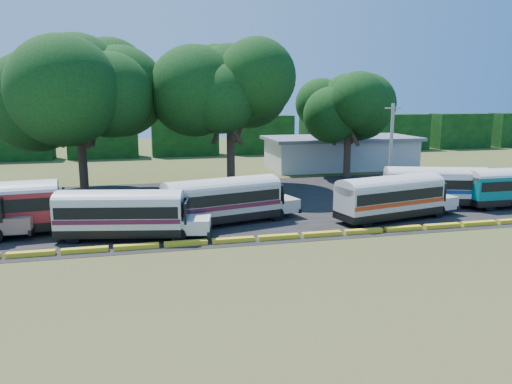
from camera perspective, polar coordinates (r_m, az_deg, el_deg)
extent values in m
plane|color=#3A541C|center=(31.37, 0.42, -6.11)|extent=(160.00, 160.00, 0.00)
cube|color=black|center=(42.91, -2.12, -1.38)|extent=(64.00, 24.00, 0.02)
cube|color=yellow|center=(32.08, -24.33, -6.46)|extent=(2.70, 0.45, 0.30)
cube|color=yellow|center=(31.62, -18.97, -6.31)|extent=(2.70, 0.45, 0.30)
cube|color=yellow|center=(31.45, -13.49, -6.10)|extent=(2.70, 0.45, 0.30)
cube|color=yellow|center=(31.56, -8.02, -5.83)|extent=(2.70, 0.45, 0.30)
cube|color=yellow|center=(31.96, -2.63, -5.52)|extent=(2.70, 0.45, 0.30)
cube|color=yellow|center=(32.63, 2.57, -5.17)|extent=(2.70, 0.45, 0.30)
cube|color=yellow|center=(33.55, 7.52, -4.79)|extent=(2.70, 0.45, 0.30)
cube|color=yellow|center=(34.71, 12.17, -4.41)|extent=(2.70, 0.45, 0.30)
cube|color=yellow|center=(36.08, 16.48, -4.03)|extent=(2.70, 0.45, 0.30)
cube|color=yellow|center=(37.64, 20.46, -3.66)|extent=(2.70, 0.45, 0.30)
cube|color=yellow|center=(39.37, 24.10, -3.30)|extent=(2.70, 0.45, 0.30)
cube|color=beige|center=(64.67, 9.61, 4.31)|extent=(18.00, 8.00, 3.60)
cube|color=slate|center=(64.47, 9.67, 6.07)|extent=(19.00, 9.00, 0.40)
cube|color=black|center=(79.15, -25.78, 5.46)|extent=(10.00, 4.00, 6.00)
cube|color=black|center=(77.50, -17.04, 5.98)|extent=(10.00, 4.00, 6.00)
cube|color=black|center=(77.68, -8.13, 6.36)|extent=(10.00, 4.00, 6.00)
cube|color=black|center=(79.69, 0.54, 6.59)|extent=(10.00, 4.00, 6.00)
cube|color=black|center=(83.40, 8.63, 6.66)|extent=(10.00, 4.00, 6.00)
cube|color=black|center=(88.59, 15.89, 6.62)|extent=(10.00, 4.00, 6.00)
cube|color=black|center=(95.02, 22.26, 6.50)|extent=(10.00, 4.00, 6.00)
cylinder|color=black|center=(37.75, -26.78, -3.49)|extent=(1.11, 0.35, 1.10)
cube|color=#906A59|center=(36.22, -25.48, -3.15)|extent=(2.07, 2.49, 1.05)
cube|color=black|center=(36.17, -26.69, -1.52)|extent=(0.26, 2.54, 1.51)
cube|color=black|center=(36.10, -23.98, -3.79)|extent=(0.30, 2.70, 0.33)
cylinder|color=black|center=(35.79, -21.82, -3.84)|extent=(1.13, 0.42, 1.10)
cylinder|color=black|center=(38.07, -21.69, -2.96)|extent=(1.13, 0.42, 1.10)
cube|color=maroon|center=(36.77, -19.93, -2.52)|extent=(2.22, 2.61, 1.04)
cube|color=black|center=(36.57, -21.12, -0.96)|extent=(0.43, 2.53, 1.51)
cube|color=black|center=(36.87, -18.43, -3.09)|extent=(0.48, 2.70, 0.33)
cylinder|color=black|center=(32.08, -8.85, -4.95)|extent=(1.01, 0.46, 0.98)
cylinder|color=black|center=(34.08, -8.44, -3.97)|extent=(1.01, 0.46, 0.98)
cylinder|color=black|center=(33.53, -20.25, -4.81)|extent=(1.01, 0.46, 0.98)
cylinder|color=black|center=(35.45, -19.21, -3.89)|extent=(1.01, 0.46, 0.98)
cube|color=black|center=(33.70, -15.12, -4.16)|extent=(8.35, 3.98, 0.54)
cube|color=silver|center=(33.42, -15.22, -2.24)|extent=(8.35, 3.98, 1.79)
cube|color=black|center=(33.37, -15.24, -1.88)|extent=(8.05, 3.98, 0.75)
cube|color=#5A172E|center=(33.50, -15.19, -2.84)|extent=(8.28, 4.01, 0.29)
ellipsoid|color=silver|center=(33.23, -15.30, -0.74)|extent=(8.35, 3.98, 1.10)
cube|color=silver|center=(32.86, -6.79, -3.71)|extent=(2.15, 2.46, 0.93)
cube|color=black|center=(32.68, -7.91, -2.09)|extent=(0.59, 2.24, 1.34)
cube|color=black|center=(32.90, -5.33, -4.36)|extent=(0.65, 2.38, 0.29)
cube|color=black|center=(34.83, -21.49, -4.23)|extent=(0.65, 2.38, 0.29)
cylinder|color=black|center=(37.13, 2.43, -2.57)|extent=(1.06, 0.53, 1.02)
cylinder|color=black|center=(38.99, 0.81, -1.90)|extent=(1.06, 0.53, 1.02)
cylinder|color=black|center=(34.27, -7.71, -3.83)|extent=(1.06, 0.53, 1.02)
cylinder|color=black|center=(36.28, -8.90, -3.03)|extent=(1.06, 0.53, 1.02)
cube|color=black|center=(36.29, -3.91, -2.66)|extent=(8.76, 4.54, 0.56)
cube|color=#B8B3A6|center=(36.02, -3.93, -0.79)|extent=(8.76, 4.54, 1.87)
cube|color=black|center=(35.97, -3.94, -0.44)|extent=(8.45, 4.52, 0.79)
cube|color=maroon|center=(36.10, -3.92, -1.37)|extent=(8.68, 4.56, 0.31)
ellipsoid|color=silver|center=(35.84, -3.95, 0.67)|extent=(8.76, 4.54, 1.15)
cube|color=#B8B3A6|center=(38.50, 3.06, -1.38)|extent=(2.34, 2.63, 0.97)
cube|color=black|center=(37.98, 2.24, -0.01)|extent=(0.73, 2.32, 1.40)
cube|color=black|center=(39.03, 4.16, -1.84)|extent=(0.80, 2.47, 0.31)
cube|color=black|center=(34.90, -10.15, -3.54)|extent=(0.80, 2.47, 0.31)
cylinder|color=black|center=(40.56, 20.18, -2.08)|extent=(1.05, 0.50, 1.02)
cylinder|color=black|center=(42.05, 18.05, -1.50)|extent=(1.05, 0.50, 1.02)
cylinder|color=black|center=(35.97, 12.51, -3.29)|extent=(1.05, 0.50, 1.02)
cylinder|color=black|center=(37.63, 10.45, -2.57)|extent=(1.05, 0.50, 1.02)
cube|color=black|center=(38.59, 14.94, -2.19)|extent=(8.69, 4.32, 0.56)
cube|color=beige|center=(38.34, 15.03, -0.44)|extent=(8.69, 4.32, 1.86)
cube|color=black|center=(38.30, 15.05, -0.11)|extent=(8.38, 4.31, 0.78)
cube|color=#B33111|center=(38.42, 15.00, -0.98)|extent=(8.62, 4.34, 0.30)
ellipsoid|color=silver|center=(38.17, 15.10, 0.93)|extent=(8.69, 4.32, 1.14)
cube|color=beige|center=(41.99, 20.21, -1.01)|extent=(2.28, 2.59, 0.97)
cube|color=black|center=(41.35, 19.69, 0.25)|extent=(0.66, 2.31, 1.40)
cube|color=black|center=(42.70, 20.98, -1.43)|extent=(0.73, 2.47, 0.30)
cube|color=black|center=(36.09, 9.98, -3.06)|extent=(0.73, 2.47, 0.30)
cylinder|color=black|center=(44.81, 24.91, -1.25)|extent=(1.04, 0.58, 1.00)
cylinder|color=black|center=(46.79, 24.01, -0.69)|extent=(1.04, 0.58, 1.00)
cylinder|color=black|center=(42.89, 16.34, -1.16)|extent=(1.04, 0.58, 1.00)
cylinder|color=black|center=(44.95, 15.79, -0.58)|extent=(1.04, 0.58, 1.00)
cube|color=black|center=(44.57, 19.74, -0.72)|extent=(8.61, 4.92, 0.55)
cube|color=white|center=(44.36, 19.84, 0.78)|extent=(8.61, 4.92, 1.84)
cube|color=black|center=(44.32, 19.85, 1.07)|extent=(8.32, 4.87, 0.77)
cube|color=navy|center=(44.42, 19.80, 0.32)|extent=(8.55, 4.93, 0.30)
ellipsoid|color=silver|center=(44.21, 19.91, 1.96)|extent=(8.61, 4.92, 1.13)
cube|color=white|center=(46.10, 25.79, -0.42)|extent=(2.40, 2.66, 0.95)
cube|color=black|center=(45.71, 25.15, 0.79)|extent=(0.85, 2.25, 1.38)
cube|color=black|center=(46.50, 26.73, -0.92)|extent=(0.93, 2.40, 0.30)
cube|color=black|center=(43.69, 14.57, -0.79)|extent=(0.93, 2.40, 0.30)
cylinder|color=black|center=(44.34, 25.15, -1.40)|extent=(0.99, 0.28, 0.99)
cylinder|color=black|center=(45.97, 23.51, -0.85)|extent=(0.99, 0.28, 0.99)
cube|color=black|center=(46.93, 27.11, -0.74)|extent=(8.14, 2.51, 0.55)
cube|color=#026F70|center=(46.73, 27.23, 0.67)|extent=(8.14, 2.51, 1.82)
cube|color=black|center=(46.70, 27.26, 0.94)|extent=(7.82, 2.57, 0.76)
cube|color=black|center=(44.45, 23.16, -1.14)|extent=(0.19, 2.43, 0.30)
cylinder|color=#392C1C|center=(48.74, -19.20, 3.65)|extent=(0.80, 0.80, 6.95)
cylinder|color=#392C1C|center=(48.81, -17.94, 7.25)|extent=(1.29, 2.55, 3.98)
cylinder|color=#392C1C|center=(49.42, -20.49, 7.13)|extent=(1.98, 2.24, 3.98)
cylinder|color=#392C1C|center=(47.23, -19.86, 7.02)|extent=(2.59, 0.88, 3.98)
ellipsoid|color=black|center=(48.40, -19.72, 11.54)|extent=(12.23, 12.23, 8.97)
cylinder|color=#392C1C|center=(49.54, -2.90, 4.30)|extent=(0.80, 0.80, 6.85)
cylinder|color=#392C1C|center=(49.95, -1.64, 7.75)|extent=(1.28, 2.52, 3.93)
cylinder|color=#392C1C|center=(49.93, -4.25, 7.73)|extent=(1.96, 2.22, 3.93)
cylinder|color=#392C1C|center=(47.98, -2.92, 7.61)|extent=(2.56, 0.87, 3.93)
ellipsoid|color=black|center=(49.20, -2.98, 11.98)|extent=(11.01, 11.01, 8.07)
cylinder|color=#392C1C|center=(57.72, 10.39, 4.49)|extent=(0.80, 0.80, 5.62)
cylinder|color=#392C1C|center=(58.40, 11.40, 6.90)|extent=(1.14, 2.16, 3.26)
cylinder|color=#392C1C|center=(57.87, 9.23, 6.94)|extent=(1.71, 1.92, 3.26)
cylinder|color=#392C1C|center=(56.24, 10.79, 6.77)|extent=(2.18, 0.80, 3.26)
ellipsoid|color=black|center=(57.36, 10.58, 9.97)|extent=(8.91, 8.91, 6.54)
cylinder|color=gray|center=(47.92, 15.17, 4.68)|extent=(0.30, 0.30, 8.48)
cube|color=gray|center=(47.66, 15.40, 9.24)|extent=(1.60, 0.12, 0.12)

